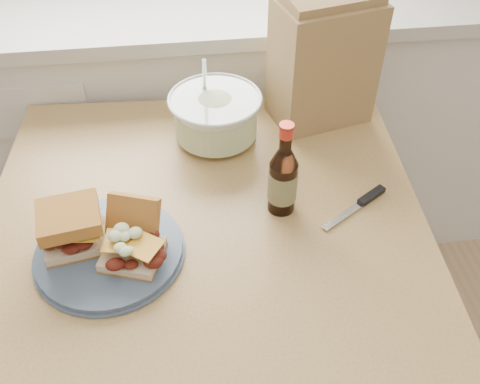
{
  "coord_description": "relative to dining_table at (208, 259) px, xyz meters",
  "views": [
    {
      "loc": [
        0.04,
        0.12,
        1.6
      ],
      "look_at": [
        0.13,
        0.9,
        0.86
      ],
      "focal_mm": 40.0,
      "sensor_mm": 36.0,
      "label": 1
    }
  ],
  "objects": [
    {
      "name": "cabinet_run",
      "position": [
        -0.06,
        0.81,
        -0.19
      ],
      "size": [
        2.5,
        0.64,
        0.94
      ],
      "color": "silver",
      "rests_on": "ground"
    },
    {
      "name": "coleslaw_bowl",
      "position": [
        0.05,
        0.29,
        0.17
      ],
      "size": [
        0.23,
        0.23,
        0.22
      ],
      "color": "silver",
      "rests_on": "dining_table"
    },
    {
      "name": "beer_bottle",
      "position": [
        0.17,
        0.03,
        0.2
      ],
      "size": [
        0.06,
        0.06,
        0.22
      ],
      "rotation": [
        0.0,
        0.0,
        -0.4
      ],
      "color": "black",
      "rests_on": "dining_table"
    },
    {
      "name": "paper_bag",
      "position": [
        0.32,
        0.36,
        0.27
      ],
      "size": [
        0.26,
        0.2,
        0.31
      ],
      "primitive_type": "cube",
      "rotation": [
        0.0,
        0.0,
        0.24
      ],
      "color": "#977449",
      "rests_on": "dining_table"
    },
    {
      "name": "plate",
      "position": [
        -0.19,
        -0.06,
        0.12
      ],
      "size": [
        0.29,
        0.29,
        0.02
      ],
      "primitive_type": "cylinder",
      "color": "#44556F",
      "rests_on": "dining_table"
    },
    {
      "name": "dining_table",
      "position": [
        0.0,
        0.0,
        0.0
      ],
      "size": [
        0.99,
        0.99,
        0.78
      ],
      "rotation": [
        0.0,
        0.0,
        -0.06
      ],
      "color": "tan",
      "rests_on": "ground"
    },
    {
      "name": "sandwich_right",
      "position": [
        -0.14,
        -0.07,
        0.16
      ],
      "size": [
        0.13,
        0.18,
        0.09
      ],
      "rotation": [
        0.0,
        0.0,
        -0.33
      ],
      "color": "beige",
      "rests_on": "plate"
    },
    {
      "name": "knife",
      "position": [
        0.35,
        0.02,
        0.12
      ],
      "size": [
        0.17,
        0.12,
        0.01
      ],
      "rotation": [
        0.0,
        0.0,
        0.57
      ],
      "color": "silver",
      "rests_on": "dining_table"
    },
    {
      "name": "sandwich_left",
      "position": [
        -0.26,
        -0.03,
        0.18
      ],
      "size": [
        0.13,
        0.12,
        0.09
      ],
      "rotation": [
        0.0,
        0.0,
        0.17
      ],
      "color": "beige",
      "rests_on": "plate"
    }
  ]
}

